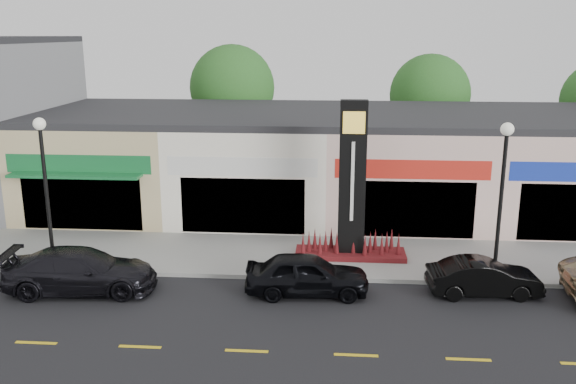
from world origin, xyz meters
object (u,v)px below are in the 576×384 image
at_px(lamp_west_near, 45,177).
at_px(car_dark_sedan, 81,271).
at_px(car_black_conv, 484,278).
at_px(car_black_sedan, 307,274).
at_px(pylon_sign, 352,203).
at_px(lamp_east_near, 502,186).

distance_m(lamp_west_near, car_dark_sedan, 3.83).
xyz_separation_m(lamp_west_near, car_black_conv, (15.35, -1.19, -2.87)).
bearing_deg(car_black_sedan, pylon_sign, -28.00).
bearing_deg(car_black_conv, car_black_sedan, 89.51).
bearing_deg(car_black_sedan, lamp_west_near, 77.59).
bearing_deg(car_black_sedan, lamp_east_near, -79.50).
distance_m(car_dark_sedan, car_black_conv, 13.50).
relative_size(car_black_sedan, car_black_conv, 1.11).
bearing_deg(pylon_sign, car_black_sedan, -114.99).
bearing_deg(car_black_sedan, car_black_conv, -89.32).
height_order(lamp_east_near, car_black_conv, lamp_east_near).
relative_size(pylon_sign, car_black_sedan, 1.46).
relative_size(lamp_west_near, car_black_sedan, 1.33).
bearing_deg(car_dark_sedan, car_black_conv, -91.95).
xyz_separation_m(lamp_east_near, pylon_sign, (-5.00, 1.70, -1.20)).
distance_m(pylon_sign, car_black_conv, 5.48).
xyz_separation_m(lamp_west_near, lamp_east_near, (16.00, 0.00, 0.00)).
height_order(lamp_west_near, car_dark_sedan, lamp_west_near).
bearing_deg(car_black_conv, lamp_east_near, -32.99).
bearing_deg(car_black_conv, pylon_sign, 52.23).
relative_size(pylon_sign, car_black_conv, 1.62).
height_order(lamp_west_near, lamp_east_near, same).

